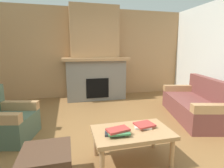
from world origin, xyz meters
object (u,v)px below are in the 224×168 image
at_px(coffee_table, 132,134).
at_px(ottoman, 47,167).
at_px(couch, 197,105).
at_px(fireplace, 95,60).
at_px(armchair, 5,122).

bearing_deg(coffee_table, ottoman, -170.99).
distance_m(couch, coffee_table, 2.21).
height_order(fireplace, coffee_table, fireplace).
xyz_separation_m(armchair, ottoman, (0.77, -1.23, -0.09)).
height_order(coffee_table, ottoman, coffee_table).
xyz_separation_m(couch, coffee_table, (-1.90, -1.13, 0.09)).
bearing_deg(fireplace, armchair, -129.68).
height_order(armchair, ottoman, armchair).
bearing_deg(armchair, ottoman, -58.04).
bearing_deg(coffee_table, armchair, 149.30).
bearing_deg(armchair, fireplace, 50.32).
xyz_separation_m(couch, armchair, (-3.70, -0.06, 0.01)).
xyz_separation_m(fireplace, ottoman, (-1.06, -3.44, -0.96)).
bearing_deg(ottoman, couch, 23.77).
relative_size(couch, coffee_table, 1.95).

